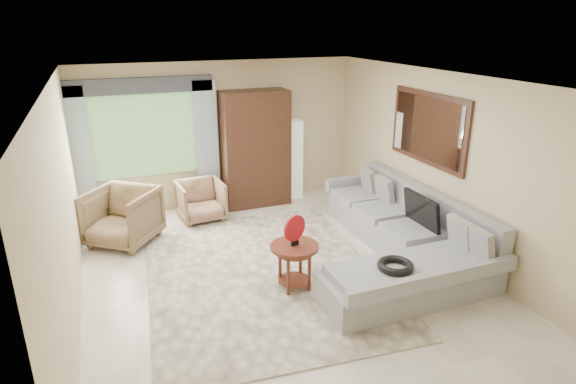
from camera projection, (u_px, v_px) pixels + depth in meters
name	position (u px, v px, depth m)	size (l,w,h in m)	color
ground	(280.00, 275.00, 6.50)	(6.00, 6.00, 0.00)	silver
area_rug	(263.00, 273.00, 6.54)	(3.00, 4.00, 0.02)	beige
sectional_sofa	(401.00, 241.00, 6.87)	(2.30, 3.46, 0.90)	#9FA0A7
tv_screen	(422.00, 211.00, 6.77)	(0.06, 0.74, 0.48)	black
garden_hose	(395.00, 265.00, 5.63)	(0.43, 0.43, 0.09)	black
coffee_table	(294.00, 266.00, 6.08)	(0.61, 0.61, 0.61)	#441F12
red_disc	(295.00, 228.00, 5.91)	(0.34, 0.34, 0.03)	#9F0F17
armchair_left	(122.00, 217.00, 7.32)	(0.92, 0.95, 0.86)	olive
armchair_right	(201.00, 201.00, 8.22)	(0.73, 0.75, 0.69)	#996B53
potted_plant	(101.00, 220.00, 7.67)	(0.45, 0.39, 0.50)	#999999
armoire	(255.00, 149.00, 8.71)	(1.20, 0.55, 2.10)	black
floor_lamp	(295.00, 160.00, 9.14)	(0.24, 0.24, 1.50)	silver
window	(144.00, 136.00, 8.16)	(1.80, 0.04, 1.40)	#669E59
curtain_left	(79.00, 158.00, 7.80)	(0.40, 0.08, 2.30)	#9EB7CC
curtain_right	(207.00, 146.00, 8.53)	(0.40, 0.08, 2.30)	#9EB7CC
valance	(139.00, 86.00, 7.81)	(2.40, 0.12, 0.26)	#1E232D
wall_mirror	(428.00, 129.00, 7.07)	(0.05, 1.70, 1.05)	black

